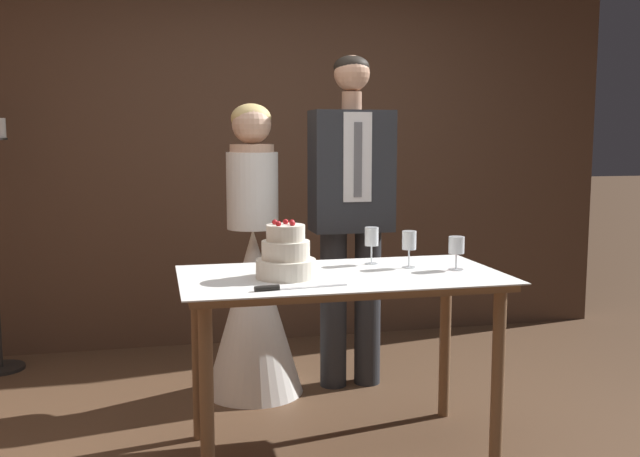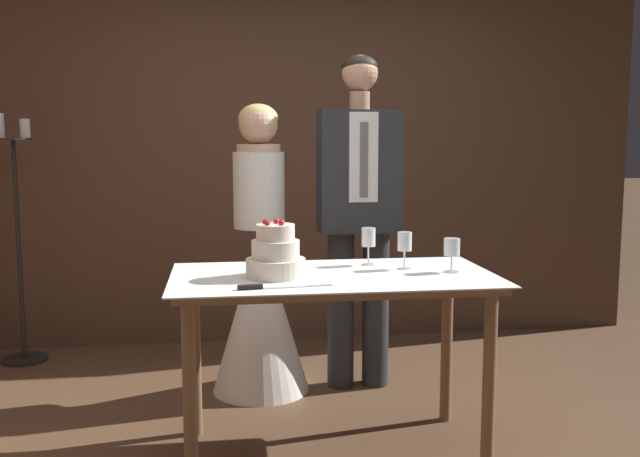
% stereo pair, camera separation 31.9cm
% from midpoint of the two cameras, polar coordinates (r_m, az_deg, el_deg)
% --- Properties ---
extents(wall_back, '(4.92, 0.12, 2.91)m').
position_cam_midpoint_polar(wall_back, '(4.97, -5.73, 7.75)').
color(wall_back, '#513828').
rests_on(wall_back, ground_plane).
extents(cake_table, '(1.42, 0.75, 0.82)m').
position_cam_midpoint_polar(cake_table, '(3.15, -1.16, -5.50)').
color(cake_table, brown).
rests_on(cake_table, ground_plane).
extents(tiered_cake, '(0.26, 0.26, 0.25)m').
position_cam_midpoint_polar(tiered_cake, '(3.05, -5.75, -2.22)').
color(tiered_cake, silver).
rests_on(tiered_cake, cake_table).
extents(cake_knife, '(0.39, 0.06, 0.02)m').
position_cam_midpoint_polar(cake_knife, '(2.83, -6.22, -4.76)').
color(cake_knife, silver).
rests_on(cake_knife, cake_table).
extents(wine_glass_near, '(0.07, 0.07, 0.17)m').
position_cam_midpoint_polar(wine_glass_near, '(3.27, 4.39, -1.13)').
color(wine_glass_near, silver).
rests_on(wine_glass_near, cake_table).
extents(wine_glass_middle, '(0.07, 0.07, 0.15)m').
position_cam_midpoint_polar(wine_glass_middle, '(3.24, 8.12, -1.49)').
color(wine_glass_middle, silver).
rests_on(wine_glass_middle, cake_table).
extents(wine_glass_far, '(0.07, 0.07, 0.18)m').
position_cam_midpoint_polar(wine_glass_far, '(3.35, 1.44, -0.76)').
color(wine_glass_far, silver).
rests_on(wine_glass_far, cake_table).
extents(bride, '(0.54, 0.54, 1.59)m').
position_cam_midpoint_polar(bride, '(3.96, -7.65, -4.78)').
color(bride, white).
rests_on(bride, ground_plane).
extents(groom, '(0.45, 0.25, 1.86)m').
position_cam_midpoint_polar(groom, '(3.98, 0.22, 1.89)').
color(groom, '#282B30').
rests_on(groom, ground_plane).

